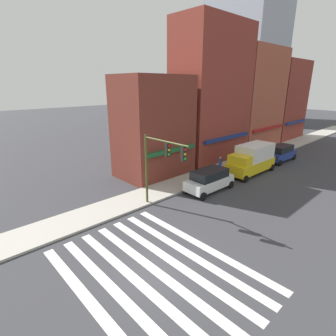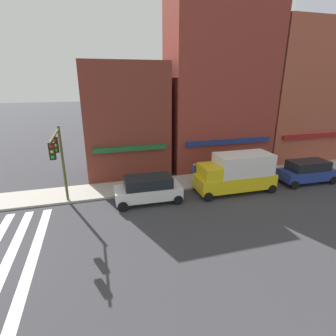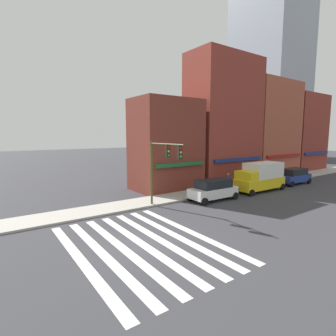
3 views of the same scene
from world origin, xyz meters
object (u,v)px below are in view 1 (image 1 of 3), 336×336
(traffic_signal, at_px, (161,159))
(box_truck_yellow, at_px, (252,159))
(pedestrian_green_top, at_px, (241,156))
(pedestrian_blue_shirt, at_px, (220,164))
(suv_white, at_px, (209,180))
(suv_blue, at_px, (280,153))

(traffic_signal, height_order, box_truck_yellow, traffic_signal)
(box_truck_yellow, xyz_separation_m, pedestrian_green_top, (1.77, 2.28, -0.51))
(box_truck_yellow, height_order, pedestrian_blue_shirt, box_truck_yellow)
(traffic_signal, xyz_separation_m, box_truck_yellow, (12.60, -0.05, -2.42))
(traffic_signal, height_order, pedestrian_green_top, traffic_signal)
(traffic_signal, bearing_deg, pedestrian_green_top, 8.82)
(suv_white, distance_m, box_truck_yellow, 7.01)
(suv_white, xyz_separation_m, pedestrian_blue_shirt, (4.31, 2.04, 0.04))
(pedestrian_green_top, bearing_deg, suv_white, 146.01)
(box_truck_yellow, relative_size, pedestrian_blue_shirt, 3.51)
(suv_blue, distance_m, pedestrian_green_top, 5.51)
(suv_white, bearing_deg, suv_blue, 1.20)
(suv_blue, bearing_deg, traffic_signal, -178.87)
(pedestrian_blue_shirt, bearing_deg, suv_white, 68.72)
(suv_blue, bearing_deg, pedestrian_green_top, 156.88)
(suv_white, height_order, suv_blue, same)
(suv_white, distance_m, pedestrian_blue_shirt, 4.77)
(traffic_signal, distance_m, suv_white, 6.35)
(traffic_signal, xyz_separation_m, suv_white, (5.61, -0.05, -2.97))
(box_truck_yellow, height_order, suv_blue, box_truck_yellow)
(traffic_signal, relative_size, suv_white, 1.16)
(pedestrian_blue_shirt, relative_size, pedestrian_green_top, 1.00)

